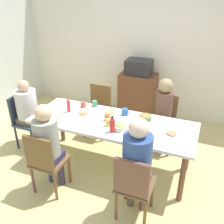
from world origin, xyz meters
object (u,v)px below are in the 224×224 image
(person_4, at_px, (47,141))
(cup_6, at_px, (107,117))
(cup_0, at_px, (142,138))
(side_cabinet, at_px, (137,96))
(person_1, at_px, (163,109))
(plate_4, at_px, (55,118))
(bowl_0, at_px, (120,126))
(plate_1, at_px, (146,136))
(chair_4, at_px, (45,160))
(chair_0, at_px, (25,118))
(person_0, at_px, (28,108))
(plate_0, at_px, (83,114))
(cup_3, at_px, (83,105))
(person_3, at_px, (137,160))
(cup_4, at_px, (125,112))
(cup_1, at_px, (109,122))
(chair_3, at_px, (134,184))
(plate_3, at_px, (172,134))
(microwave, at_px, (139,67))
(plate_2, at_px, (109,113))
(bowl_1, at_px, (145,117))
(dining_table, at_px, (112,127))
(bottle_1, at_px, (69,106))
(chair_1, at_px, (163,119))
(chair_2, at_px, (99,107))
(cup_2, at_px, (95,104))
(cup_5, at_px, (42,118))
(bottle_0, at_px, (112,125))

(person_4, height_order, cup_6, person_4)
(cup_0, relative_size, side_cabinet, 0.12)
(person_1, xyz_separation_m, plate_4, (-1.33, -0.94, 0.05))
(bowl_0, bearing_deg, plate_1, -8.45)
(cup_6, bearing_deg, chair_4, -121.54)
(chair_0, relative_size, person_4, 0.73)
(person_0, distance_m, plate_0, 0.97)
(person_1, relative_size, cup_3, 11.17)
(bowl_0, relative_size, cup_3, 1.80)
(person_3, xyz_separation_m, cup_4, (-0.48, 0.96, 0.03))
(plate_0, distance_m, cup_1, 0.49)
(person_1, relative_size, cup_1, 11.10)
(chair_3, distance_m, person_4, 1.17)
(plate_3, bearing_deg, chair_3, -108.22)
(microwave, bearing_deg, plate_2, -89.91)
(plate_1, bearing_deg, bowl_1, 107.18)
(dining_table, relative_size, person_1, 1.88)
(dining_table, bearing_deg, bottle_1, 176.32)
(chair_1, relative_size, microwave, 1.88)
(plate_0, distance_m, bowl_0, 0.66)
(bottle_1, bearing_deg, plate_4, -101.05)
(cup_0, xyz_separation_m, cup_3, (-1.09, 0.58, 0.00))
(chair_1, bearing_deg, chair_3, -90.00)
(cup_1, bearing_deg, chair_2, 121.87)
(dining_table, bearing_deg, chair_0, 180.00)
(chair_2, height_order, plate_2, chair_2)
(chair_0, distance_m, cup_2, 1.19)
(cup_0, bearing_deg, person_4, -160.17)
(plate_0, height_order, bowl_0, bowl_0)
(plate_1, bearing_deg, plate_0, 166.36)
(person_1, bearing_deg, chair_0, -161.39)
(chair_0, distance_m, chair_1, 2.25)
(chair_1, distance_m, bowl_0, 1.07)
(dining_table, xyz_separation_m, cup_5, (-0.90, -0.35, 0.13))
(chair_0, bearing_deg, cup_6, 0.46)
(person_1, relative_size, plate_2, 5.40)
(dining_table, distance_m, side_cabinet, 1.70)
(person_1, xyz_separation_m, microwave, (-0.70, 0.97, 0.31))
(plate_1, bearing_deg, cup_3, 157.71)
(plate_0, distance_m, plate_1, 1.03)
(bottle_0, bearing_deg, plate_1, 5.63)
(plate_4, distance_m, cup_3, 0.53)
(bowl_1, bearing_deg, dining_table, -151.29)
(plate_1, height_order, plate_2, same)
(plate_1, height_order, bowl_1, bowl_1)
(plate_3, xyz_separation_m, bowl_0, (-0.66, -0.11, 0.03))
(cup_4, bearing_deg, person_0, -170.57)
(cup_4, xyz_separation_m, side_cabinet, (-0.22, 1.43, -0.36))
(cup_2, distance_m, bottle_0, 0.80)
(bowl_1, xyz_separation_m, cup_3, (-0.99, 0.04, 0.00))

